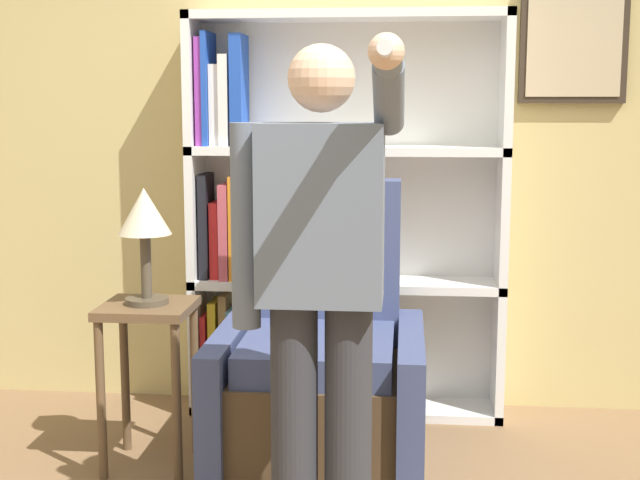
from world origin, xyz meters
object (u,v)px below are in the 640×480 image
at_px(armchair, 321,379).
at_px(person_standing, 320,280).
at_px(bookcase, 313,219).
at_px(table_lamp, 145,221).
at_px(side_table, 148,343).

bearing_deg(armchair, person_standing, -84.64).
relative_size(bookcase, table_lamp, 4.04).
distance_m(person_standing, table_lamp, 1.05).
distance_m(bookcase, table_lamp, 0.95).
height_order(bookcase, person_standing, bookcase).
height_order(armchair, person_standing, person_standing).
height_order(bookcase, side_table, bookcase).
height_order(armchair, table_lamp, armchair).
bearing_deg(armchair, bookcase, 98.46).
height_order(person_standing, side_table, person_standing).
relative_size(side_table, table_lamp, 1.46).
xyz_separation_m(armchair, side_table, (-0.69, -0.08, 0.16)).
xyz_separation_m(side_table, table_lamp, (-0.00, 0.00, 0.49)).
relative_size(person_standing, table_lamp, 3.54).
distance_m(armchair, table_lamp, 0.95).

